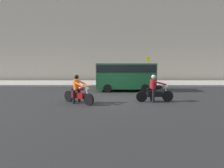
{
  "coord_description": "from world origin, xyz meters",
  "views": [
    {
      "loc": [
        0.11,
        -10.94,
        2.26
      ],
      "look_at": [
        0.14,
        -0.2,
        0.95
      ],
      "focal_mm": 28.36,
      "sensor_mm": 36.0,
      "label": 1
    }
  ],
  "objects_px": {
    "motorcycle_with_rider_orange_stripe": "(78,92)",
    "parked_van_forest_green": "(125,75)",
    "motorcycle_with_rider_crimson": "(154,91)",
    "street_sign_post": "(148,67)"
  },
  "relations": [
    {
      "from": "motorcycle_with_rider_orange_stripe",
      "to": "street_sign_post",
      "type": "relative_size",
      "value": 0.68
    },
    {
      "from": "street_sign_post",
      "to": "motorcycle_with_rider_orange_stripe",
      "type": "bearing_deg",
      "value": -123.31
    },
    {
      "from": "motorcycle_with_rider_crimson",
      "to": "parked_van_forest_green",
      "type": "distance_m",
      "value": 4.32
    },
    {
      "from": "motorcycle_with_rider_orange_stripe",
      "to": "street_sign_post",
      "type": "xyz_separation_m",
      "value": [
        5.56,
        8.46,
        1.14
      ]
    },
    {
      "from": "parked_van_forest_green",
      "to": "street_sign_post",
      "type": "relative_size",
      "value": 1.67
    },
    {
      "from": "parked_van_forest_green",
      "to": "motorcycle_with_rider_crimson",
      "type": "bearing_deg",
      "value": -71.1
    },
    {
      "from": "motorcycle_with_rider_crimson",
      "to": "motorcycle_with_rider_orange_stripe",
      "type": "relative_size",
      "value": 1.17
    },
    {
      "from": "motorcycle_with_rider_crimson",
      "to": "motorcycle_with_rider_orange_stripe",
      "type": "xyz_separation_m",
      "value": [
        -4.35,
        -0.42,
        0.01
      ]
    },
    {
      "from": "motorcycle_with_rider_orange_stripe",
      "to": "parked_van_forest_green",
      "type": "distance_m",
      "value": 5.39
    },
    {
      "from": "street_sign_post",
      "to": "motorcycle_with_rider_crimson",
      "type": "bearing_deg",
      "value": -98.58
    }
  ]
}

